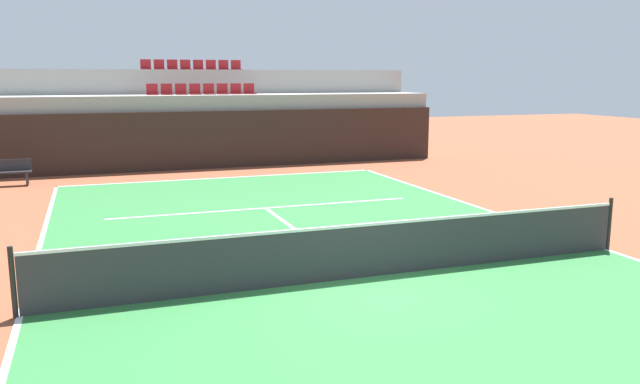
% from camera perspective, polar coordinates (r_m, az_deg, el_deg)
% --- Properties ---
extents(ground_plane, '(80.00, 80.00, 0.00)m').
position_cam_1_polar(ground_plane, '(11.28, 3.63, -7.71)').
color(ground_plane, brown).
extents(court_surface, '(11.00, 24.00, 0.01)m').
position_cam_1_polar(court_surface, '(11.28, 3.63, -7.69)').
color(court_surface, '#2D7238').
rests_on(court_surface, ground_plane).
extents(baseline_far, '(11.00, 0.10, 0.00)m').
position_cam_1_polar(baseline_far, '(22.47, -8.57, 1.27)').
color(baseline_far, white).
rests_on(baseline_far, court_surface).
extents(sideline_left, '(0.10, 24.00, 0.00)m').
position_cam_1_polar(sideline_left, '(10.49, -25.33, -10.06)').
color(sideline_left, white).
rests_on(sideline_left, court_surface).
extents(sideline_right, '(0.10, 24.00, 0.00)m').
position_cam_1_polar(sideline_right, '(14.27, 24.21, -4.71)').
color(sideline_right, white).
rests_on(sideline_right, court_surface).
extents(service_line_far, '(8.26, 0.10, 0.00)m').
position_cam_1_polar(service_line_far, '(17.15, -4.90, -1.44)').
color(service_line_far, white).
rests_on(service_line_far, court_surface).
extents(centre_service_line, '(0.10, 6.40, 0.00)m').
position_cam_1_polar(centre_service_line, '(14.15, -1.53, -3.91)').
color(centre_service_line, white).
rests_on(centre_service_line, court_surface).
extents(back_wall, '(18.91, 0.30, 2.21)m').
position_cam_1_polar(back_wall, '(24.90, -9.84, 4.64)').
color(back_wall, black).
rests_on(back_wall, ground_plane).
extents(stands_tier_lower, '(18.91, 2.40, 2.79)m').
position_cam_1_polar(stands_tier_lower, '(26.20, -10.38, 5.53)').
color(stands_tier_lower, '#9E9E99').
rests_on(stands_tier_lower, ground_plane).
extents(stands_tier_upper, '(18.91, 2.40, 3.79)m').
position_cam_1_polar(stands_tier_upper, '(28.53, -11.22, 6.88)').
color(stands_tier_upper, '#9E9E99').
rests_on(stands_tier_upper, ground_plane).
extents(seating_row_lower, '(4.33, 0.44, 0.44)m').
position_cam_1_polar(seating_row_lower, '(26.21, -10.52, 8.86)').
color(seating_row_lower, maroon).
rests_on(seating_row_lower, stands_tier_lower).
extents(seating_row_upper, '(4.33, 0.44, 0.44)m').
position_cam_1_polar(seating_row_upper, '(28.58, -11.39, 10.93)').
color(seating_row_upper, maroon).
rests_on(seating_row_upper, stands_tier_upper).
extents(tennis_net, '(11.08, 0.08, 1.07)m').
position_cam_1_polar(tennis_net, '(11.13, 3.66, -5.22)').
color(tennis_net, black).
rests_on(tennis_net, court_surface).
extents(player_bench, '(1.50, 0.40, 0.85)m').
position_cam_1_polar(player_bench, '(22.94, -26.31, 1.75)').
color(player_bench, '#232328').
rests_on(player_bench, ground_plane).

